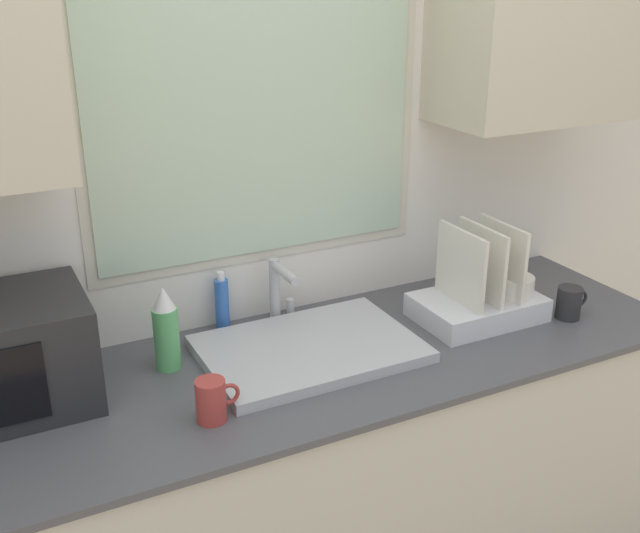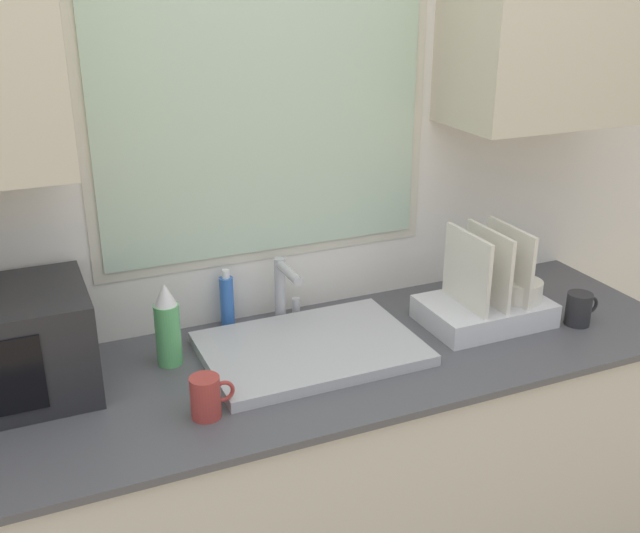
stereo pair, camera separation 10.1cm
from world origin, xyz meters
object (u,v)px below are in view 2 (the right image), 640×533
(spray_bottle, at_px, (167,326))
(soap_bottle, at_px, (227,301))
(faucet, at_px, (284,286))
(dish_rack, at_px, (489,300))
(mug_near_sink, at_px, (206,397))

(spray_bottle, height_order, soap_bottle, spray_bottle)
(faucet, height_order, dish_rack, dish_rack)
(spray_bottle, xyz_separation_m, mug_near_sink, (0.02, -0.29, -0.06))
(faucet, xyz_separation_m, soap_bottle, (-0.16, 0.04, -0.04))
(dish_rack, relative_size, spray_bottle, 1.58)
(soap_bottle, bearing_deg, dish_rack, -21.35)
(faucet, bearing_deg, spray_bottle, -163.75)
(soap_bottle, height_order, mug_near_sink, soap_bottle)
(dish_rack, bearing_deg, faucet, 156.80)
(dish_rack, xyz_separation_m, soap_bottle, (-0.72, 0.28, 0.01))
(faucet, distance_m, spray_bottle, 0.38)
(faucet, bearing_deg, dish_rack, -23.20)
(dish_rack, bearing_deg, mug_near_sink, -170.10)
(spray_bottle, distance_m, mug_near_sink, 0.29)
(soap_bottle, relative_size, mug_near_sink, 1.67)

